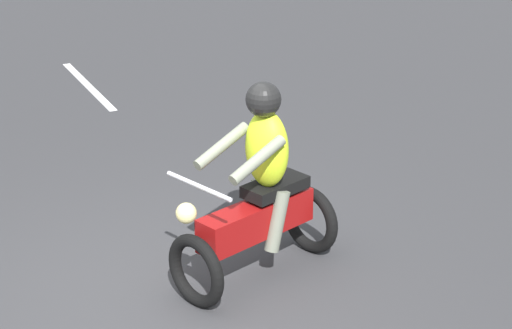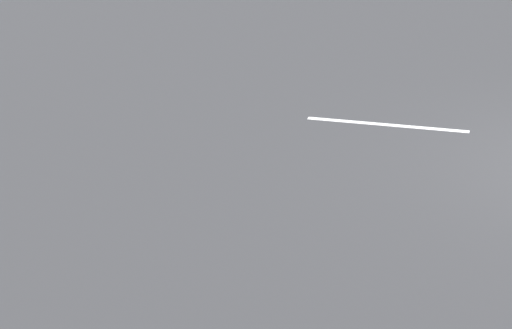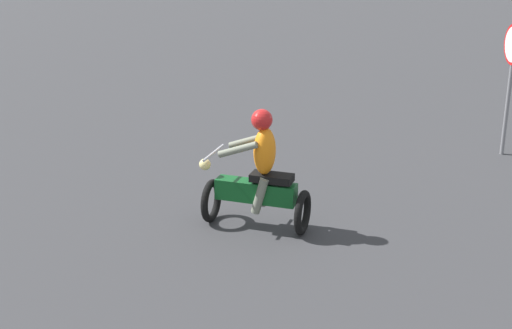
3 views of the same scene
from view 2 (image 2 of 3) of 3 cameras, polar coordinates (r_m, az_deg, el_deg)
The scene contains 1 object.
lane_stripe_e at distance 13.25m, azimuth 7.50°, elevation 2.27°, with size 0.10×2.14×0.01m, color silver.
Camera 2 is at (0.54, 11.60, 4.13)m, focal length 70.00 mm.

